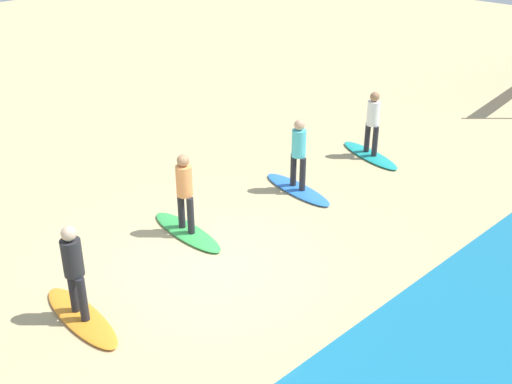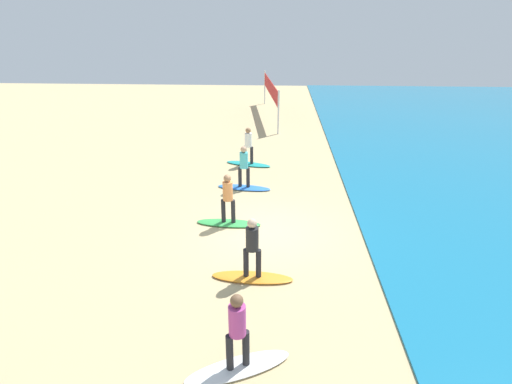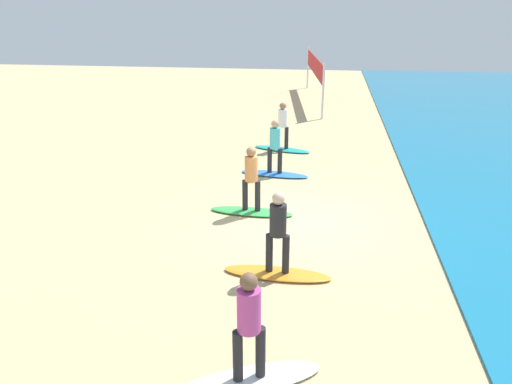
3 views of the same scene
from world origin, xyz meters
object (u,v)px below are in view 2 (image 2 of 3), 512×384
at_px(surfer_green, 228,195).
at_px(surfer_white, 237,327).
at_px(surfboard_blue, 244,188).
at_px(volleyball_net, 271,90).
at_px(surfer_orange, 252,244).
at_px(surfboard_orange, 252,277).
at_px(surfboard_green, 229,223).
at_px(surfboard_white, 238,368).
at_px(surfer_blue, 244,164).
at_px(surfer_teal, 248,143).
at_px(surfboard_teal, 248,164).

distance_m(surfer_green, surfer_white, 6.00).
xyz_separation_m(surfboard_blue, volleyball_net, (-12.78, 0.70, 1.74)).
distance_m(surfer_orange, volleyball_net, 18.80).
height_order(surfboard_orange, surfer_orange, surfer_orange).
xyz_separation_m(surfboard_green, surfboard_white, (5.94, 0.89, 0.00)).
height_order(surfboard_blue, surfer_orange, surfer_orange).
xyz_separation_m(surfboard_white, surfer_white, (-0.00, -0.00, 0.99)).
distance_m(surfer_green, volleyball_net, 15.86).
distance_m(surfboard_green, surfboard_white, 6.00).
height_order(surfer_blue, surfboard_orange, surfer_blue).
height_order(surfer_green, surfer_orange, same).
height_order(surfboard_orange, surfboard_white, same).
relative_size(surfer_orange, surfboard_white, 0.78).
height_order(surfboard_blue, surfer_blue, surfer_blue).
xyz_separation_m(surfer_teal, surfer_green, (5.86, -0.21, 0.00)).
bearing_deg(surfboard_orange, surfer_green, 110.85).
bearing_deg(surfboard_white, surfer_white, 69.82).
bearing_deg(surfer_white, surfboard_orange, 178.56).
height_order(surfboard_green, volleyball_net, volleyball_net).
xyz_separation_m(surfboard_blue, surfboard_white, (8.98, 0.64, 0.00)).
xyz_separation_m(surfer_teal, surfer_white, (11.80, 0.68, 0.00)).
xyz_separation_m(surfer_blue, surfboard_green, (3.04, -0.25, -0.99)).
relative_size(surfboard_blue, surfboard_white, 1.00).
xyz_separation_m(surfboard_teal, surfer_white, (11.80, 0.68, 0.99)).
bearing_deg(surfer_orange, surfer_white, -1.44).
bearing_deg(surfer_white, surfer_blue, -175.90).
xyz_separation_m(surfboard_green, volleyball_net, (-15.82, 0.95, 1.74)).
bearing_deg(surfboard_orange, surfboard_teal, 97.72).
bearing_deg(surfboard_green, volleyball_net, 90.03).
distance_m(surfboard_white, surfer_white, 0.99).
bearing_deg(surfboard_white, surfer_orange, 64.81).
height_order(surfer_teal, volleyball_net, volleyball_net).
bearing_deg(surfboard_blue, surfer_teal, 98.40).
height_order(surfboard_teal, surfer_green, surfer_green).
relative_size(surfboard_teal, surfboard_orange, 1.00).
xyz_separation_m(surfboard_teal, surfer_blue, (2.82, 0.04, 0.99)).
height_order(surfboard_green, surfer_white, surfer_white).
bearing_deg(surfboard_green, surfer_teal, 91.45).
height_order(surfboard_green, surfboard_white, same).
xyz_separation_m(surfer_teal, surfboard_white, (11.80, 0.68, -0.99)).
xyz_separation_m(surfboard_blue, surfer_blue, (0.00, 0.00, 0.99)).
bearing_deg(surfer_green, surfboard_orange, 18.04).
bearing_deg(surfboard_green, surfboard_blue, 88.79).
relative_size(surfboard_green, surfboard_orange, 1.00).
bearing_deg(surfer_orange, surfboard_teal, -175.09).
bearing_deg(surfer_orange, surfer_blue, -173.18).
xyz_separation_m(surfboard_teal, surfboard_blue, (2.82, 0.04, 0.00)).
height_order(surfboard_teal, surfer_orange, surfer_orange).
distance_m(surfboard_blue, surfboard_white, 9.00).
bearing_deg(surfboard_blue, surfer_blue, 7.56).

